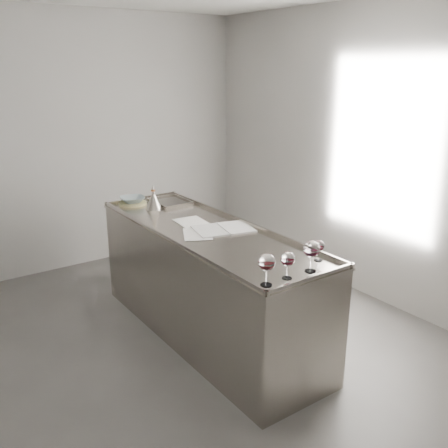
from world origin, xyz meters
TOP-DOWN VIEW (x-y plane):
  - room_shell at (0.00, 0.00)m, footprint 4.54×5.04m
  - counter at (0.50, 0.30)m, footprint 0.77×2.42m
  - wine_glass_left at (0.23, -0.78)m, footprint 0.10×0.10m
  - wine_glass_middle at (0.40, -0.78)m, footprint 0.09×0.09m
  - wine_glass_right at (0.60, -0.78)m, footprint 0.11×0.11m
  - wine_glass_small at (0.78, -0.68)m, footprint 0.07×0.07m
  - notebook at (0.62, 0.25)m, footprint 0.53×0.42m
  - loose_paper_top at (0.52, 0.55)m, footprint 0.27×0.36m
  - loose_paper_under at (0.39, 0.27)m, footprint 0.34×0.38m
  - trivet at (0.35, 1.38)m, footprint 0.33×0.33m
  - ceramic_bowl at (0.35, 1.38)m, footprint 0.26×0.26m
  - wine_funnel at (0.45, 1.12)m, footprint 0.16×0.16m

SIDE VIEW (x-z plane):
  - counter at x=0.50m, z-range -0.01..0.96m
  - loose_paper_top at x=0.52m, z-range 0.94..0.94m
  - loose_paper_under at x=0.39m, z-range 0.94..0.95m
  - notebook at x=0.62m, z-range 0.94..0.96m
  - trivet at x=0.35m, z-range 0.94..0.96m
  - ceramic_bowl at x=0.35m, z-range 0.96..1.02m
  - wine_funnel at x=0.45m, z-range 0.90..1.13m
  - wine_glass_small at x=0.78m, z-range 0.97..1.12m
  - wine_glass_middle at x=0.40m, z-range 0.98..1.16m
  - wine_glass_left at x=0.23m, z-range 0.98..1.19m
  - wine_glass_right at x=0.60m, z-range 0.98..1.19m
  - room_shell at x=0.00m, z-range -0.02..2.82m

